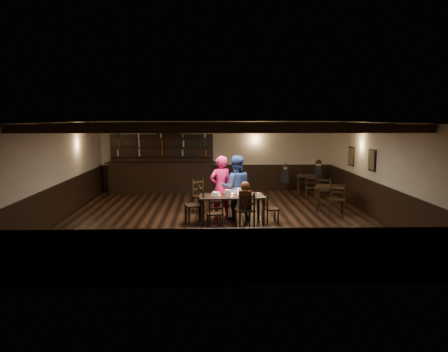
{
  "coord_description": "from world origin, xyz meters",
  "views": [
    {
      "loc": [
        -0.23,
        -12.04,
        2.81
      ],
      "look_at": [
        0.13,
        0.2,
        1.19
      ],
      "focal_mm": 35.0,
      "sensor_mm": 36.0,
      "label": 1
    }
  ],
  "objects_px": {
    "man_blue": "(236,187)",
    "bar_counter": "(162,173)",
    "chair_near_right": "(246,208)",
    "cake": "(216,194)",
    "chair_near_left": "(216,212)",
    "woman_pink": "(221,188)",
    "dining_table": "(231,198)"
  },
  "relations": [
    {
      "from": "dining_table",
      "to": "chair_near_left",
      "type": "distance_m",
      "value": 0.9
    },
    {
      "from": "dining_table",
      "to": "cake",
      "type": "xyz_separation_m",
      "value": [
        -0.41,
        0.07,
        0.11
      ]
    },
    {
      "from": "chair_near_right",
      "to": "woman_pink",
      "type": "bearing_deg",
      "value": 117.05
    },
    {
      "from": "chair_near_left",
      "to": "man_blue",
      "type": "relative_size",
      "value": 0.46
    },
    {
      "from": "man_blue",
      "to": "bar_counter",
      "type": "bearing_deg",
      "value": -62.81
    },
    {
      "from": "woman_pink",
      "to": "man_blue",
      "type": "relative_size",
      "value": 0.99
    },
    {
      "from": "chair_near_left",
      "to": "cake",
      "type": "height_order",
      "value": "cake"
    },
    {
      "from": "dining_table",
      "to": "bar_counter",
      "type": "relative_size",
      "value": 0.43
    },
    {
      "from": "dining_table",
      "to": "woman_pink",
      "type": "height_order",
      "value": "woman_pink"
    },
    {
      "from": "man_blue",
      "to": "chair_near_left",
      "type": "bearing_deg",
      "value": 63.54
    },
    {
      "from": "man_blue",
      "to": "bar_counter",
      "type": "distance_m",
      "value": 5.4
    },
    {
      "from": "dining_table",
      "to": "bar_counter",
      "type": "height_order",
      "value": "bar_counter"
    },
    {
      "from": "chair_near_left",
      "to": "woman_pink",
      "type": "bearing_deg",
      "value": 82.91
    },
    {
      "from": "chair_near_right",
      "to": "cake",
      "type": "xyz_separation_m",
      "value": [
        -0.75,
        0.76,
        0.23
      ]
    },
    {
      "from": "dining_table",
      "to": "woman_pink",
      "type": "relative_size",
      "value": 1.01
    },
    {
      "from": "chair_near_right",
      "to": "man_blue",
      "type": "xyz_separation_m",
      "value": [
        -0.19,
        1.17,
        0.34
      ]
    },
    {
      "from": "woman_pink",
      "to": "cake",
      "type": "height_order",
      "value": "woman_pink"
    },
    {
      "from": "chair_near_right",
      "to": "bar_counter",
      "type": "height_order",
      "value": "bar_counter"
    },
    {
      "from": "chair_near_right",
      "to": "cake",
      "type": "bearing_deg",
      "value": 134.84
    },
    {
      "from": "cake",
      "to": "chair_near_left",
      "type": "bearing_deg",
      "value": -91.52
    },
    {
      "from": "man_blue",
      "to": "bar_counter",
      "type": "relative_size",
      "value": 0.43
    },
    {
      "from": "man_blue",
      "to": "woman_pink",
      "type": "bearing_deg",
      "value": -5.94
    },
    {
      "from": "dining_table",
      "to": "chair_near_right",
      "type": "height_order",
      "value": "chair_near_right"
    },
    {
      "from": "man_blue",
      "to": "dining_table",
      "type": "bearing_deg",
      "value": 71.74
    },
    {
      "from": "cake",
      "to": "bar_counter",
      "type": "relative_size",
      "value": 0.06
    },
    {
      "from": "bar_counter",
      "to": "chair_near_left",
      "type": "bearing_deg",
      "value": -71.43
    },
    {
      "from": "man_blue",
      "to": "cake",
      "type": "bearing_deg",
      "value": 35.17
    },
    {
      "from": "chair_near_right",
      "to": "cake",
      "type": "distance_m",
      "value": 1.09
    },
    {
      "from": "chair_near_left",
      "to": "man_blue",
      "type": "distance_m",
      "value": 1.44
    },
    {
      "from": "bar_counter",
      "to": "cake",
      "type": "bearing_deg",
      "value": -68.48
    },
    {
      "from": "man_blue",
      "to": "cake",
      "type": "height_order",
      "value": "man_blue"
    },
    {
      "from": "chair_near_left",
      "to": "woman_pink",
      "type": "relative_size",
      "value": 0.46
    }
  ]
}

